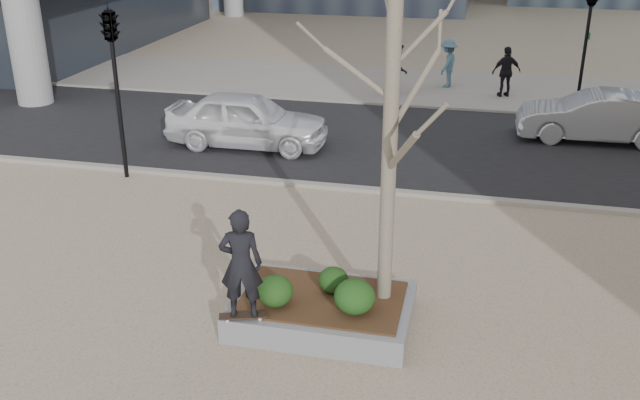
% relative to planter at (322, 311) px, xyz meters
% --- Properties ---
extents(ground, '(120.00, 120.00, 0.00)m').
position_rel_planter_xyz_m(ground, '(-1.00, 0.00, -0.23)').
color(ground, tan).
rests_on(ground, ground).
extents(street, '(60.00, 8.00, 0.02)m').
position_rel_planter_xyz_m(street, '(-1.00, 10.00, -0.21)').
color(street, black).
rests_on(street, ground).
extents(far_sidewalk, '(60.00, 6.00, 0.02)m').
position_rel_planter_xyz_m(far_sidewalk, '(-1.00, 17.00, -0.21)').
color(far_sidewalk, gray).
rests_on(far_sidewalk, ground).
extents(planter, '(3.00, 2.00, 0.45)m').
position_rel_planter_xyz_m(planter, '(0.00, 0.00, 0.00)').
color(planter, gray).
rests_on(planter, ground).
extents(planter_mulch, '(2.70, 1.70, 0.04)m').
position_rel_planter_xyz_m(planter_mulch, '(0.00, 0.00, 0.25)').
color(planter_mulch, '#382314').
rests_on(planter_mulch, planter).
extents(sycamore_tree, '(2.80, 2.80, 6.60)m').
position_rel_planter_xyz_m(sycamore_tree, '(1.00, 0.30, 3.56)').
color(sycamore_tree, gray).
rests_on(sycamore_tree, planter_mulch).
extents(shrub_left, '(0.61, 0.61, 0.52)m').
position_rel_planter_xyz_m(shrub_left, '(-0.71, -0.40, 0.52)').
color(shrub_left, '#143912').
rests_on(shrub_left, planter_mulch).
extents(shrub_middle, '(0.52, 0.52, 0.44)m').
position_rel_planter_xyz_m(shrub_middle, '(0.14, 0.24, 0.49)').
color(shrub_middle, black).
rests_on(shrub_middle, planter_mulch).
extents(shrub_right, '(0.67, 0.67, 0.57)m').
position_rel_planter_xyz_m(shrub_right, '(0.61, -0.32, 0.55)').
color(shrub_right, '#163D13').
rests_on(shrub_right, planter_mulch).
extents(skateboard, '(0.80, 0.44, 0.08)m').
position_rel_planter_xyz_m(skateboard, '(-1.10, -0.87, 0.26)').
color(skateboard, black).
rests_on(skateboard, planter).
extents(skateboarder, '(0.75, 0.57, 1.85)m').
position_rel_planter_xyz_m(skateboarder, '(-1.10, -0.87, 1.23)').
color(skateboarder, black).
rests_on(skateboarder, skateboard).
extents(police_car, '(4.67, 1.90, 1.59)m').
position_rel_planter_xyz_m(police_car, '(-4.19, 8.65, 0.59)').
color(police_car, white).
rests_on(police_car, street).
extents(car_silver, '(4.50, 1.67, 1.47)m').
position_rel_planter_xyz_m(car_silver, '(5.67, 11.46, 0.53)').
color(car_silver, '#A0A4A8').
rests_on(car_silver, street).
extents(pedestrian_a, '(0.76, 0.94, 1.86)m').
position_rel_planter_xyz_m(pedestrian_a, '(-0.72, 15.56, 0.73)').
color(pedestrian_a, black).
rests_on(pedestrian_a, far_sidewalk).
extents(pedestrian_b, '(0.93, 1.29, 1.80)m').
position_rel_planter_xyz_m(pedestrian_b, '(0.99, 17.11, 0.70)').
color(pedestrian_b, '#45677C').
rests_on(pedestrian_b, far_sidewalk).
extents(pedestrian_c, '(1.14, 0.79, 1.80)m').
position_rel_planter_xyz_m(pedestrian_c, '(3.14, 16.14, 0.70)').
color(pedestrian_c, black).
rests_on(pedestrian_c, far_sidewalk).
extents(traffic_light_near, '(0.60, 2.48, 4.50)m').
position_rel_planter_xyz_m(traffic_light_near, '(-6.50, 5.60, 2.02)').
color(traffic_light_near, black).
rests_on(traffic_light_near, ground).
extents(traffic_light_far, '(0.60, 2.48, 4.50)m').
position_rel_planter_xyz_m(traffic_light_far, '(5.50, 14.60, 2.02)').
color(traffic_light_far, black).
rests_on(traffic_light_far, ground).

